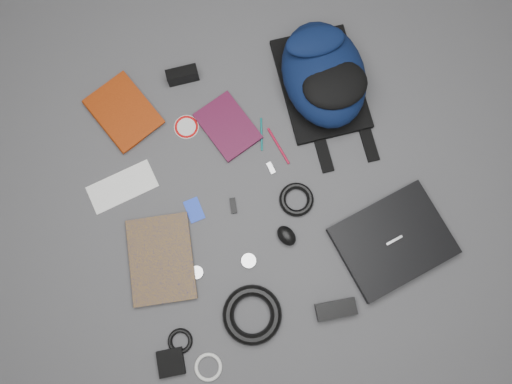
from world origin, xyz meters
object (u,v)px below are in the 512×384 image
object	(u,v)px
textbook_red	(102,128)
comic_book	(130,264)
laptop	(393,241)
backpack	(324,74)
power_brick	(336,309)
pouch	(171,362)
compact_camera	(182,75)
mouse	(286,236)
dvd_case	(228,126)

from	to	relation	value
textbook_red	comic_book	distance (m)	0.49
laptop	comic_book	world-z (taller)	laptop
backpack	comic_book	size ratio (longest dim) A/B	1.51
power_brick	pouch	bearing A→B (deg)	-173.24
compact_camera	comic_book	bearing A→B (deg)	-117.86
mouse	power_brick	world-z (taller)	mouse
comic_book	pouch	distance (m)	0.35
dvd_case	compact_camera	world-z (taller)	compact_camera
textbook_red	dvd_case	world-z (taller)	textbook_red
comic_book	laptop	bearing A→B (deg)	-3.40
mouse	pouch	world-z (taller)	mouse
backpack	laptop	size ratio (longest dim) A/B	1.23
backpack	laptop	distance (m)	0.62
backpack	mouse	bearing A→B (deg)	-117.07
backpack	dvd_case	bearing A→B (deg)	-168.17
backpack	laptop	xyz separation A→B (m)	(0.03, -0.61, -0.07)
laptop	pouch	xyz separation A→B (m)	(-0.83, -0.13, -0.01)
textbook_red	comic_book	xyz separation A→B (m)	(-0.04, -0.49, -0.00)
pouch	backpack	bearing A→B (deg)	42.80
comic_book	compact_camera	bearing A→B (deg)	68.11
laptop	compact_camera	size ratio (longest dim) A/B	3.22
mouse	power_brick	bearing A→B (deg)	-95.19
compact_camera	mouse	world-z (taller)	compact_camera
textbook_red	backpack	bearing A→B (deg)	-27.12
compact_camera	power_brick	distance (m)	0.97
laptop	power_brick	xyz separation A→B (m)	(-0.26, -0.15, -0.00)
backpack	laptop	world-z (taller)	backpack
mouse	compact_camera	bearing A→B (deg)	83.85
dvd_case	compact_camera	size ratio (longest dim) A/B	1.94
comic_book	mouse	distance (m)	0.54
dvd_case	comic_book	bearing A→B (deg)	-160.08
comic_book	dvd_case	distance (m)	0.58
backpack	power_brick	xyz separation A→B (m)	(-0.24, -0.76, -0.08)
laptop	textbook_red	distance (m)	1.09
power_brick	pouch	size ratio (longest dim) A/B	1.57
backpack	power_brick	world-z (taller)	backpack
compact_camera	mouse	bearing A→B (deg)	-71.82
backpack	comic_book	bearing A→B (deg)	-149.32
dvd_case	laptop	bearing A→B (deg)	-72.29
textbook_red	pouch	size ratio (longest dim) A/B	2.98
textbook_red	compact_camera	size ratio (longest dim) A/B	2.24
textbook_red	compact_camera	xyz separation A→B (m)	(0.33, 0.09, 0.02)
dvd_case	power_brick	distance (m)	0.73
laptop	mouse	world-z (taller)	mouse
laptop	mouse	bearing A→B (deg)	149.33
backpack	dvd_case	xyz separation A→B (m)	(-0.37, -0.04, -0.08)
compact_camera	power_brick	world-z (taller)	compact_camera
mouse	power_brick	distance (m)	0.29
backpack	textbook_red	size ratio (longest dim) A/B	1.76
textbook_red	comic_book	world-z (taller)	textbook_red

